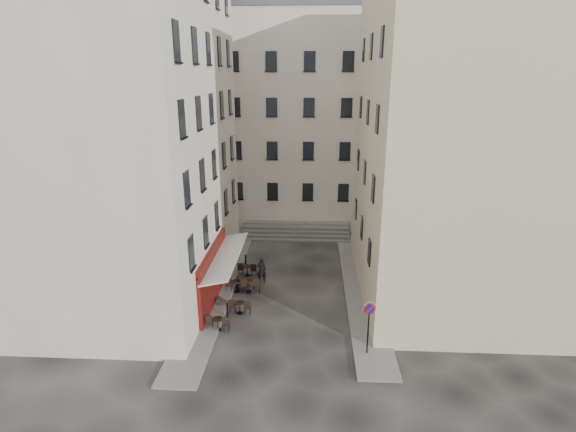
# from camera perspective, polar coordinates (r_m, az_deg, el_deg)

# --- Properties ---
(ground) EXTENTS (90.00, 90.00, 0.00)m
(ground) POSITION_cam_1_polar(r_m,az_deg,el_deg) (26.47, -0.17, -12.04)
(ground) COLOR black
(ground) RESTS_ON ground
(sidewalk_left) EXTENTS (2.00, 22.00, 0.12)m
(sidewalk_left) POSITION_cam_1_polar(r_m,az_deg,el_deg) (30.51, -8.28, -7.86)
(sidewalk_left) COLOR slate
(sidewalk_left) RESTS_ON ground
(sidewalk_right) EXTENTS (2.00, 18.00, 0.12)m
(sidewalk_right) POSITION_cam_1_polar(r_m,az_deg,el_deg) (29.23, 9.14, -9.11)
(sidewalk_right) COLOR slate
(sidewalk_right) RESTS_ON ground
(building_left) EXTENTS (12.20, 16.20, 20.60)m
(building_left) POSITION_cam_1_polar(r_m,az_deg,el_deg) (28.65, -21.68, 10.83)
(building_left) COLOR beige
(building_left) RESTS_ON ground
(building_right) EXTENTS (12.20, 14.20, 18.60)m
(building_right) POSITION_cam_1_polar(r_m,az_deg,el_deg) (28.25, 22.30, 8.62)
(building_right) COLOR beige
(building_right) RESTS_ON ground
(building_back) EXTENTS (18.20, 10.20, 18.60)m
(building_back) POSITION_cam_1_polar(r_m,az_deg,el_deg) (42.18, -0.06, 12.52)
(building_back) COLOR beige
(building_back) RESTS_ON ground
(cafe_storefront) EXTENTS (1.74, 7.30, 3.50)m
(cafe_storefront) POSITION_cam_1_polar(r_m,az_deg,el_deg) (27.05, -9.28, -7.13)
(cafe_storefront) COLOR #4D100B
(cafe_storefront) RESTS_ON ground
(stone_steps) EXTENTS (9.00, 3.15, 0.80)m
(stone_steps) POSITION_cam_1_polar(r_m,az_deg,el_deg) (37.76, 0.92, -2.00)
(stone_steps) COLOR #595754
(stone_steps) RESTS_ON ground
(bollard_near) EXTENTS (0.12, 0.12, 0.98)m
(bollard_near) POSITION_cam_1_polar(r_m,az_deg,el_deg) (25.72, -7.70, -11.83)
(bollard_near) COLOR black
(bollard_near) RESTS_ON ground
(bollard_mid) EXTENTS (0.12, 0.12, 0.98)m
(bollard_mid) POSITION_cam_1_polar(r_m,az_deg,el_deg) (28.76, -6.42, -8.41)
(bollard_mid) COLOR black
(bollard_mid) RESTS_ON ground
(bollard_far) EXTENTS (0.12, 0.12, 0.98)m
(bollard_far) POSITION_cam_1_polar(r_m,az_deg,el_deg) (31.90, -5.41, -5.65)
(bollard_far) COLOR black
(bollard_far) RESTS_ON ground
(no_parking_sign) EXTENTS (0.63, 0.20, 2.84)m
(no_parking_sign) POSITION_cam_1_polar(r_m,az_deg,el_deg) (22.20, 10.24, -12.68)
(no_parking_sign) COLOR black
(no_parking_sign) RESTS_ON ground
(bistro_table_a) EXTENTS (1.27, 0.60, 0.89)m
(bistro_table_a) POSITION_cam_1_polar(r_m,az_deg,el_deg) (24.82, -8.88, -13.25)
(bistro_table_a) COLOR black
(bistro_table_a) RESTS_ON ground
(bistro_table_b) EXTENTS (1.27, 0.60, 0.89)m
(bistro_table_b) POSITION_cam_1_polar(r_m,az_deg,el_deg) (26.18, -6.13, -11.36)
(bistro_table_b) COLOR black
(bistro_table_b) RESTS_ON ground
(bistro_table_c) EXTENTS (1.39, 0.65, 0.98)m
(bistro_table_c) POSITION_cam_1_polar(r_m,az_deg,el_deg) (28.51, -6.55, -8.73)
(bistro_table_c) COLOR black
(bistro_table_c) RESTS_ON ground
(bistro_table_d) EXTENTS (1.41, 0.66, 0.99)m
(bistro_table_d) POSITION_cam_1_polar(r_m,az_deg,el_deg) (28.47, -4.98, -8.69)
(bistro_table_d) COLOR black
(bistro_table_d) RESTS_ON ground
(bistro_table_e) EXTENTS (1.30, 0.61, 0.91)m
(bistro_table_e) POSITION_cam_1_polar(r_m,az_deg,el_deg) (30.66, -5.19, -6.78)
(bistro_table_e) COLOR black
(bistro_table_e) RESTS_ON ground
(pedestrian) EXTENTS (0.70, 0.52, 1.75)m
(pedestrian) POSITION_cam_1_polar(r_m,az_deg,el_deg) (29.53, -3.40, -6.85)
(pedestrian) COLOR black
(pedestrian) RESTS_ON ground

